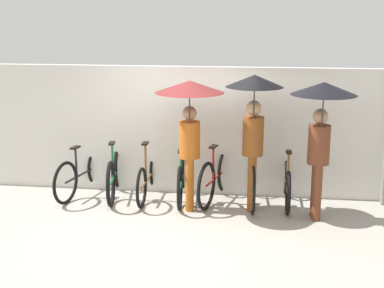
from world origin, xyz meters
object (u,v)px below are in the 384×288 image
Objects in this scene: parked_bicycle_3 at (182,177)px; parked_bicycle_2 at (148,177)px; parked_bicycle_4 at (216,176)px; pedestrian_center at (254,111)px; parked_bicycle_0 at (83,173)px; pedestrian_leading at (190,109)px; parked_bicycle_1 at (114,174)px; pedestrian_trailing at (322,115)px; parked_bicycle_6 at (287,182)px; parked_bicycle_5 at (251,178)px.

parked_bicycle_2 is at bearing 82.83° from parked_bicycle_3.
parked_bicycle_4 is 0.80× the size of pedestrian_center.
parked_bicycle_0 reaches higher than parked_bicycle_4.
pedestrian_center is at bearing -114.80° from parked_bicycle_4.
parked_bicycle_1 is at bearing -29.78° from pedestrian_leading.
pedestrian_center reaches higher than parked_bicycle_3.
parked_bicycle_3 is at bearing -97.84° from parked_bicycle_1.
pedestrian_center is (2.86, -0.48, 1.22)m from parked_bicycle_0.
pedestrian_trailing is (3.82, -0.73, 1.22)m from parked_bicycle_0.
pedestrian_leading is at bearing -7.84° from pedestrian_trailing.
parked_bicycle_1 is 1.00× the size of parked_bicycle_2.
parked_bicycle_2 is 1.14m from parked_bicycle_4.
parked_bicycle_1 is 0.57m from parked_bicycle_2.
parked_bicycle_1 is 1.90m from pedestrian_leading.
parked_bicycle_0 is 0.57m from parked_bicycle_1.
parked_bicycle_6 is at bearing -62.82° from pedestrian_trailing.
parked_bicycle_4 is 0.82× the size of pedestrian_trailing.
parked_bicycle_5 is (2.84, -0.03, 0.03)m from parked_bicycle_0.
pedestrian_center reaches higher than parked_bicycle_4.
pedestrian_leading is (0.77, -0.58, 1.27)m from parked_bicycle_2.
parked_bicycle_2 is at bearing 85.49° from parked_bicycle_5.
parked_bicycle_5 is at bearing 88.20° from parked_bicycle_6.
parked_bicycle_5 is at bearing -90.82° from parked_bicycle_2.
parked_bicycle_2 is at bearing 89.18° from parked_bicycle_6.
pedestrian_trailing is (2.12, -0.69, 1.22)m from parked_bicycle_3.
parked_bicycle_1 is 2.62m from pedestrian_center.
parked_bicycle_2 is 0.57m from parked_bicycle_3.
pedestrian_leading is at bearing 161.70° from parked_bicycle_4.
parked_bicycle_3 is at bearing 86.37° from parked_bicycle_5.
parked_bicycle_4 is at bearing -39.80° from pedestrian_center.
pedestrian_leading is at bearing -95.58° from parked_bicycle_0.
parked_bicycle_6 is at bearing -98.40° from parked_bicycle_1.
parked_bicycle_1 reaches higher than parked_bicycle_3.
pedestrian_center is at bearing -105.41° from parked_bicycle_2.
parked_bicycle_5 is (2.27, 0.02, 0.01)m from parked_bicycle_1.
parked_bicycle_1 reaches higher than parked_bicycle_0.
parked_bicycle_0 is at bearing -24.98° from pedestrian_leading.
parked_bicycle_0 reaches higher than parked_bicycle_2.
pedestrian_leading reaches higher than parked_bicycle_6.
parked_bicycle_1 is at bearing -15.59° from pedestrian_trailing.
parked_bicycle_2 is at bearing 103.94° from parked_bicycle_4.
parked_bicycle_6 reaches higher than parked_bicycle_2.
pedestrian_center is at bearing -87.81° from parked_bicycle_0.
pedestrian_center reaches higher than parked_bicycle_0.
parked_bicycle_4 is (2.27, -0.01, 0.03)m from parked_bicycle_0.
parked_bicycle_0 is 1.02× the size of parked_bicycle_1.
parked_bicycle_5 is 0.89× the size of pedestrian_leading.
parked_bicycle_6 is 1.46m from pedestrian_trailing.
parked_bicycle_4 is 1.03× the size of parked_bicycle_6.
pedestrian_trailing is (1.55, -0.72, 1.19)m from parked_bicycle_4.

